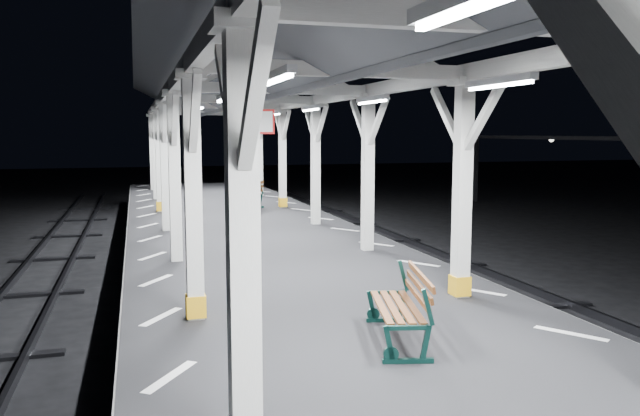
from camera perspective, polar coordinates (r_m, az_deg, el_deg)
name	(u,v)px	position (r m, az deg, el deg)	size (l,w,h in m)	color
platform	(389,395)	(7.55, 6.34, -16.64)	(6.00, 50.00, 1.00)	black
hazard_stripes_left	(170,377)	(6.85, -13.54, -14.76)	(1.00, 48.00, 0.01)	silver
hazard_stripes_right	(571,334)	(8.57, 21.94, -10.60)	(1.00, 48.00, 0.01)	silver
canopy	(395,34)	(6.98, 6.87, 15.54)	(5.40, 49.00, 4.65)	silver
bench_mid	(404,304)	(7.67, 7.73, -8.73)	(0.93, 1.65, 0.85)	#0D2F29
bench_far	(251,196)	(20.22, -6.30, 1.14)	(1.28, 1.81, 0.93)	#0D2F29
bench_extra	(243,190)	(21.54, -7.02, 1.61)	(0.70, 1.87, 1.01)	#0D2F29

